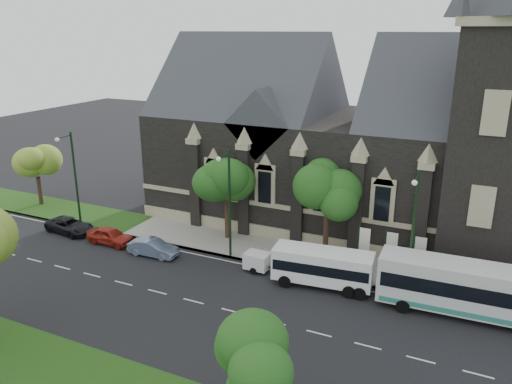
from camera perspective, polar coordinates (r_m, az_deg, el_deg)
The scene contains 19 objects.
ground at distance 34.14m, azimuth -2.71°, elevation -13.34°, with size 160.00×160.00×0.00m, color black.
sidewalk at distance 41.72m, azimuth 3.43°, elevation -7.08°, with size 80.00×5.00×0.15m, color gray.
museum at distance 46.30m, azimuth 13.88°, elevation 5.56°, with size 40.00×17.70×29.90m.
tree_park_east at distance 22.33m, azimuth 0.13°, elevation -18.05°, with size 3.40×3.40×6.28m.
tree_walk_right at distance 39.73m, azimuth 8.53°, elevation 0.34°, with size 4.08×4.08×7.80m.
tree_walk_left at distance 43.04m, azimuth -3.01°, elevation 1.79°, with size 3.91×3.91×7.64m.
tree_walk_far at distance 56.49m, azimuth -23.41°, elevation 3.09°, with size 3.40×3.40×6.28m.
street_lamp_near at distance 35.33m, azimuth 17.32°, elevation -3.81°, with size 0.36×1.88×9.00m.
street_lamp_mid at distance 39.38m, azimuth -3.16°, elevation -0.73°, with size 0.36×1.88×9.00m.
street_lamp_far at distance 48.75m, azimuth -19.98°, elevation 1.90°, with size 0.36×1.88×9.00m.
banner_flag_left at distance 38.67m, azimuth 11.93°, elevation -5.81°, with size 0.90×0.10×4.00m.
banner_flag_center at distance 38.33m, azimuth 14.84°, elevation -6.26°, with size 0.90×0.10×4.00m.
banner_flag_right at distance 38.10m, azimuth 17.80°, elevation -6.70°, with size 0.90×0.10×4.00m.
tour_coach at distance 35.46m, azimuth 23.68°, elevation -10.15°, with size 12.22×3.21×3.54m.
shuttle_bus at distance 36.70m, azimuth 7.59°, elevation -8.29°, with size 7.30×3.16×2.74m.
box_trailer at distance 38.89m, azimuth 0.15°, elevation -7.79°, with size 2.71×1.59×1.44m.
sedan at distance 42.22m, azimuth -11.59°, elevation -6.20°, with size 1.47×4.22×1.39m, color slate.
car_far_red at distance 45.31m, azimuth -16.18°, elevation -4.80°, with size 1.73×4.29×1.46m, color maroon.
car_far_black at distance 48.94m, azimuth -20.34°, elevation -3.58°, with size 2.23×4.84×1.34m, color black.
Camera 1 is at (13.81, -25.67, 17.78)m, focal length 35.31 mm.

